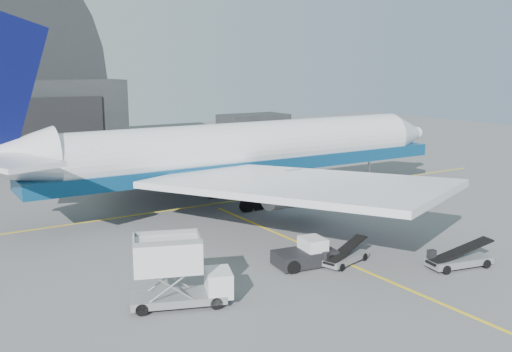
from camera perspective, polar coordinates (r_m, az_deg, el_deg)
ground at (r=42.42m, az=8.19°, el=-8.25°), size 200.00×200.00×0.00m
taxi_lines at (r=52.22m, az=-0.89°, el=-4.47°), size 80.00×42.12×0.02m
distant_bldg_a at (r=121.61m, az=-0.24°, el=4.32°), size 14.00×8.00×4.00m
distant_bldg_b at (r=128.30m, az=7.18°, el=4.58°), size 8.00×6.00×2.80m
airliner at (r=57.55m, az=-2.25°, el=2.42°), size 54.73×53.07×19.21m
catering_truck at (r=33.90m, az=-7.92°, el=-9.54°), size 6.27×4.07×4.05m
pushback_tug at (r=40.77m, az=5.05°, el=-7.86°), size 4.59×3.06×1.99m
belt_loader_a at (r=41.42m, az=8.88°, el=-8.00°), size 4.41×2.42×1.65m
belt_loader_b at (r=42.56m, az=19.59°, el=-7.89°), size 5.10×2.54×1.90m
traffic_cone at (r=41.05m, az=7.03°, el=-8.56°), size 0.32×0.32×0.46m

